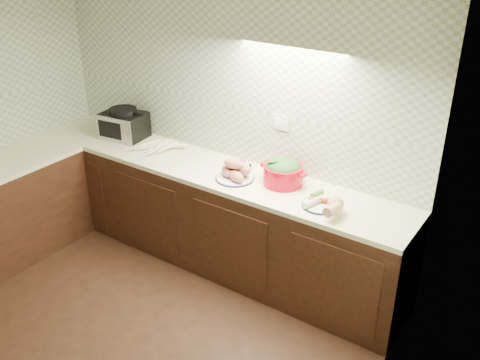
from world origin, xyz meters
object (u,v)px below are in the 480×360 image
Objects in this scene: toaster_oven at (124,124)px; dutch_oven at (283,172)px; veg_plate at (328,203)px; sweet_potato_plate at (236,171)px; parsnip_pile at (152,147)px; onion_bowl at (243,166)px.

dutch_oven is at bearing -6.94° from toaster_oven.
toaster_oven is 1.21× the size of veg_plate.
toaster_oven reaches higher than veg_plate.
toaster_oven is 1.39m from sweet_potato_plate.
onion_bowl is (0.90, 0.13, 0.00)m from parsnip_pile.
parsnip_pile is 0.91m from onion_bowl.
veg_plate reaches higher than onion_bowl.
dutch_oven reaches higher than parsnip_pile.
veg_plate is (2.21, -0.16, -0.09)m from toaster_oven.
veg_plate is (0.87, -0.20, 0.01)m from onion_bowl.
dutch_oven is (0.40, -0.03, 0.07)m from onion_bowl.
parsnip_pile is 1.20× the size of veg_plate.
toaster_oven is at bearing 175.74° from veg_plate.
onion_bowl is 0.89m from veg_plate.
sweet_potato_plate is at bearing 178.11° from veg_plate.
dutch_oven reaches higher than sweet_potato_plate.
parsnip_pile is 1.12× the size of dutch_oven.
sweet_potato_plate is at bearing -2.62° from parsnip_pile.
parsnip_pile is 0.95m from sweet_potato_plate.
toaster_oven is at bearing 174.34° from sweet_potato_plate.
onion_bowl is at bearing 103.18° from sweet_potato_plate.
veg_plate is at bearing -2.28° from parsnip_pile.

